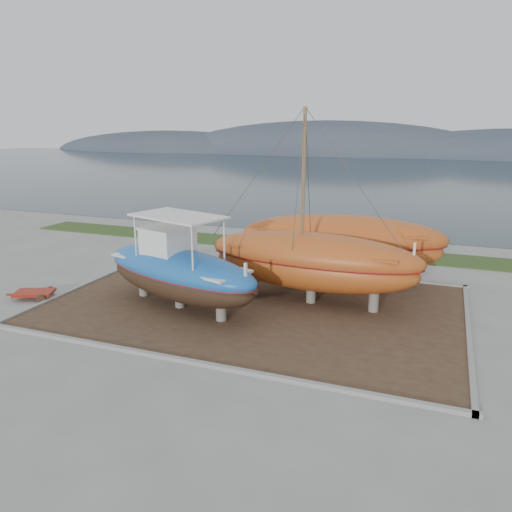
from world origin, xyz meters
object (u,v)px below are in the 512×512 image
at_px(blue_caique, 178,262).
at_px(white_dinghy, 172,265).
at_px(orange_bare_hull, 341,250).
at_px(orange_sailboat, 314,209).
at_px(red_trailer, 34,295).

height_order(blue_caique, white_dinghy, blue_caique).
distance_m(blue_caique, orange_bare_hull, 8.72).
relative_size(blue_caique, orange_bare_hull, 0.84).
xyz_separation_m(blue_caique, orange_sailboat, (5.37, 2.70, 2.25)).
bearing_deg(orange_bare_hull, blue_caique, -139.89).
bearing_deg(orange_bare_hull, white_dinghy, -171.29).
relative_size(white_dinghy, orange_bare_hull, 0.40).
bearing_deg(orange_sailboat, red_trailer, -158.91).
bearing_deg(blue_caique, white_dinghy, 141.96).
bearing_deg(red_trailer, blue_caique, -12.23).
xyz_separation_m(orange_sailboat, red_trailer, (-12.46, -4.07, -4.23)).
bearing_deg(orange_sailboat, white_dinghy, 174.03).
height_order(white_dinghy, orange_bare_hull, orange_bare_hull).
height_order(orange_bare_hull, red_trailer, orange_bare_hull).
xyz_separation_m(orange_sailboat, orange_bare_hull, (0.62, 3.62, -2.64)).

